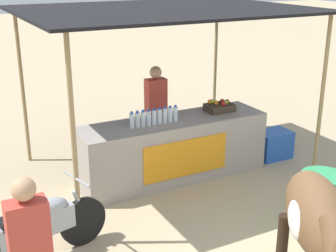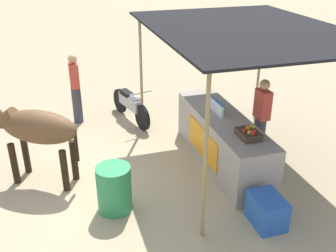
# 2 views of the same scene
# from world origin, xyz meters

# --- Properties ---
(ground_plane) EXTENTS (60.00, 60.00, 0.00)m
(ground_plane) POSITION_xyz_m (0.00, 0.00, 0.00)
(ground_plane) COLOR tan
(stall_counter) EXTENTS (3.00, 0.82, 0.96)m
(stall_counter) POSITION_xyz_m (0.00, 2.20, 0.48)
(stall_counter) COLOR #9E9389
(stall_counter) RESTS_ON ground
(stall_awning) EXTENTS (4.20, 3.20, 2.62)m
(stall_awning) POSITION_xyz_m (0.00, 2.50, 2.51)
(stall_awning) COLOR black
(stall_awning) RESTS_ON ground
(water_bottle_row) EXTENTS (0.79, 0.07, 0.25)m
(water_bottle_row) POSITION_xyz_m (-0.35, 2.15, 1.07)
(water_bottle_row) COLOR silver
(water_bottle_row) RESTS_ON stall_counter
(fruit_crate) EXTENTS (0.44, 0.32, 0.18)m
(fruit_crate) POSITION_xyz_m (0.88, 2.25, 1.03)
(fruit_crate) COLOR #3F3326
(fruit_crate) RESTS_ON stall_counter
(vendor_behind_counter) EXTENTS (0.34, 0.22, 1.65)m
(vendor_behind_counter) POSITION_xyz_m (0.07, 2.95, 0.85)
(vendor_behind_counter) COLOR #383842
(vendor_behind_counter) RESTS_ON ground
(cooler_box) EXTENTS (0.60, 0.44, 0.48)m
(cooler_box) POSITION_xyz_m (1.93, 2.10, 0.24)
(cooler_box) COLOR blue
(cooler_box) RESTS_ON ground
(water_barrel) EXTENTS (0.56, 0.56, 0.78)m
(water_barrel) POSITION_xyz_m (0.89, -0.06, 0.39)
(water_barrel) COLOR #2D8C51
(water_barrel) RESTS_ON ground
(cow) EXTENTS (1.25, 1.75, 1.44)m
(cow) POSITION_xyz_m (-0.33, -1.17, 1.03)
(cow) COLOR brown
(cow) RESTS_ON ground
(motorcycle_parked) EXTENTS (1.76, 0.68, 0.90)m
(motorcycle_parked) POSITION_xyz_m (-2.41, 0.90, 0.43)
(motorcycle_parked) COLOR black
(motorcycle_parked) RESTS_ON ground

